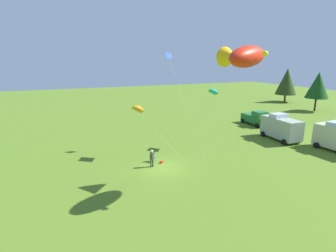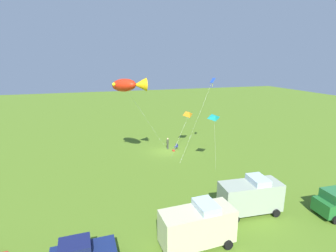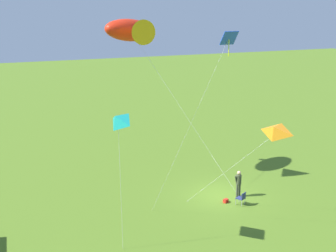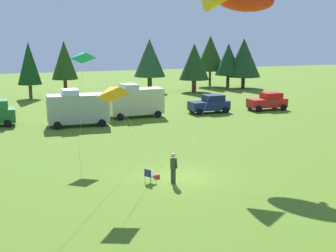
{
  "view_description": "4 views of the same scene",
  "coord_description": "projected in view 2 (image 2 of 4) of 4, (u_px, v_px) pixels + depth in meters",
  "views": [
    {
      "loc": [
        21.93,
        -8.98,
        10.1
      ],
      "look_at": [
        -2.18,
        1.49,
        3.49
      ],
      "focal_mm": 28.0,
      "sensor_mm": 36.0,
      "label": 1
    },
    {
      "loc": [
        10.73,
        35.41,
        13.31
      ],
      "look_at": [
        1.05,
        4.3,
        5.03
      ],
      "focal_mm": 28.0,
      "sensor_mm": 36.0,
      "label": 2
    },
    {
      "loc": [
        -24.83,
        14.14,
        12.11
      ],
      "look_at": [
        -1.25,
        4.31,
        5.43
      ],
      "focal_mm": 50.0,
      "sensor_mm": 36.0,
      "label": 3
    },
    {
      "loc": [
        -9.69,
        -24.06,
        8.13
      ],
      "look_at": [
        0.63,
        2.9,
        2.46
      ],
      "focal_mm": 50.0,
      "sensor_mm": 36.0,
      "label": 4
    }
  ],
  "objects": [
    {
      "name": "kite_large_fish",
      "position": [
        128.0,
        85.0,
        31.24
      ],
      "size": [
        8.59,
        7.38,
        11.31
      ],
      "color": "red",
      "rests_on": "ground"
    },
    {
      "name": "van_camper_beige",
      "position": [
        198.0,
        225.0,
        19.0
      ],
      "size": [
        5.49,
        2.8,
        3.34
      ],
      "rotation": [
        0.0,
        0.0,
        3.18
      ],
      "color": "beige",
      "rests_on": "ground"
    },
    {
      "name": "kite_delta_orange",
      "position": [
        190.0,
        114.0,
        39.82
      ],
      "size": [
        4.92,
        4.18,
        5.75
      ],
      "color": "orange",
      "rests_on": "ground"
    },
    {
      "name": "folding_chair",
      "position": [
        176.0,
        146.0,
        39.94
      ],
      "size": [
        0.65,
        0.65,
        0.82
      ],
      "rotation": [
        0.0,
        0.0,
        0.51
      ],
      "color": "navy",
      "rests_on": "ground"
    },
    {
      "name": "ground_plane",
      "position": [
        166.0,
        151.0,
        39.14
      ],
      "size": [
        160.0,
        160.0,
        0.0
      ],
      "primitive_type": "plane",
      "color": "#517420"
    },
    {
      "name": "backpack_on_grass",
      "position": [
        174.0,
        150.0,
        39.15
      ],
      "size": [
        0.33,
        0.38,
        0.22
      ],
      "primitive_type": "cube",
      "rotation": [
        0.0,
        0.0,
        5.14
      ],
      "color": "red",
      "rests_on": "ground"
    },
    {
      "name": "van_motorhome_grey",
      "position": [
        250.0,
        196.0,
        23.13
      ],
      "size": [
        5.54,
        2.9,
        3.34
      ],
      "rotation": [
        0.0,
        0.0,
        3.07
      ],
      "color": "#99A68F",
      "rests_on": "ground"
    },
    {
      "name": "kite_delta_teal",
      "position": [
        215.0,
        117.0,
        31.08
      ],
      "size": [
        1.47,
        1.11,
        7.11
      ],
      "color": "teal",
      "rests_on": "ground"
    },
    {
      "name": "person_kite_flyer",
      "position": [
        168.0,
        143.0,
        39.9
      ],
      "size": [
        0.42,
        0.59,
        1.74
      ],
      "rotation": [
        0.0,
        0.0,
        0.29
      ],
      "color": "#393E32",
      "rests_on": "ground"
    },
    {
      "name": "kite_diamond_blue",
      "position": [
        211.0,
        84.0,
        35.29
      ],
      "size": [
        5.54,
        2.34,
        10.91
      ],
      "color": "blue",
      "rests_on": "ground"
    }
  ]
}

